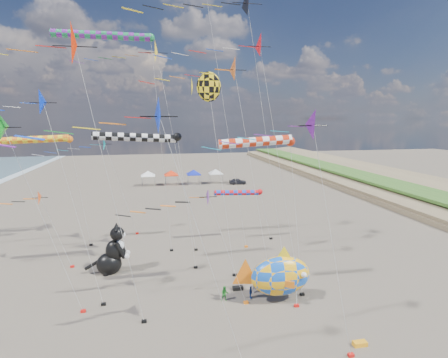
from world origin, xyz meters
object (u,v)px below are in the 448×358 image
object	(u,v)px
child_blue	(251,292)
parked_car	(238,181)
child_green	(225,294)
person_adult	(255,284)
fish_inflatable	(280,276)
cat_inflatable	(111,248)

from	to	relation	value
child_blue	parked_car	xyz separation A→B (m)	(10.89, 49.40, 0.13)
child_green	parked_car	bearing A→B (deg)	81.12
child_green	person_adult	bearing A→B (deg)	22.88
person_adult	parked_car	bearing A→B (deg)	52.23
parked_car	fish_inflatable	bearing A→B (deg)	173.81
child_green	child_blue	size ratio (longest dim) A/B	1.19
cat_inflatable	child_blue	world-z (taller)	cat_inflatable
person_adult	child_blue	world-z (taller)	person_adult
fish_inflatable	child_blue	xyz separation A→B (m)	(-2.10, 0.99, -1.70)
person_adult	child_green	xyz separation A→B (m)	(-2.74, -0.84, -0.13)
cat_inflatable	child_green	size ratio (longest dim) A/B	3.84
parked_car	person_adult	bearing A→B (deg)	171.71
cat_inflatable	child_green	xyz separation A→B (m)	(9.49, -7.36, -1.78)
person_adult	child_green	bearing A→B (deg)	171.19
fish_inflatable	person_adult	size ratio (longest dim) A/B	4.34
person_adult	fish_inflatable	bearing A→B (deg)	-75.70
child_blue	parked_car	world-z (taller)	parked_car
parked_car	child_blue	bearing A→B (deg)	171.27
child_green	child_blue	bearing A→B (deg)	5.99
person_adult	parked_car	xyz separation A→B (m)	(10.32, 48.56, -0.10)
cat_inflatable	person_adult	bearing A→B (deg)	-27.22
cat_inflatable	person_adult	size ratio (longest dim) A/B	3.18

